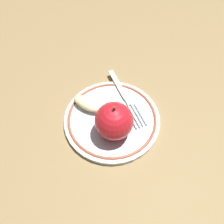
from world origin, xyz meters
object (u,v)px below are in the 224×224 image
fork (124,95)px  apple_slice_front (87,104)px  plate (112,119)px  apple_red_whole (114,121)px

fork → apple_slice_front: bearing=-91.2°
apple_slice_front → fork: size_ratio=0.44×
plate → apple_red_whole: (-0.03, -0.02, 0.05)m
apple_red_whole → apple_slice_front: size_ratio=1.27×
plate → fork: fork is taller
plate → apple_red_whole: bearing=-141.2°
apple_slice_front → fork: apple_slice_front is taller
plate → fork: bearing=7.5°
apple_red_whole → fork: bearing=18.0°
plate → apple_slice_front: (-0.01, 0.06, 0.02)m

